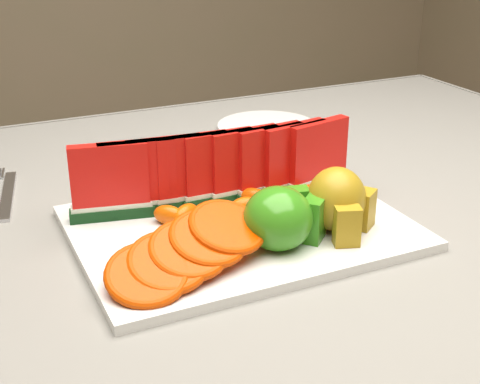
{
  "coord_description": "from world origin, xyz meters",
  "views": [
    {
      "loc": [
        -0.3,
        -0.73,
        1.13
      ],
      "look_at": [
        0.02,
        -0.05,
        0.81
      ],
      "focal_mm": 50.0,
      "sensor_mm": 36.0,
      "label": 1
    }
  ],
  "objects_px": {
    "side_plate": "(267,127)",
    "fork": "(7,193)",
    "apple_cluster": "(283,218)",
    "pear_cluster": "(339,201)",
    "platter": "(240,228)"
  },
  "relations": [
    {
      "from": "apple_cluster",
      "to": "side_plate",
      "type": "height_order",
      "value": "apple_cluster"
    },
    {
      "from": "side_plate",
      "to": "fork",
      "type": "distance_m",
      "value": 0.48
    },
    {
      "from": "side_plate",
      "to": "fork",
      "type": "height_order",
      "value": "side_plate"
    },
    {
      "from": "apple_cluster",
      "to": "pear_cluster",
      "type": "height_order",
      "value": "pear_cluster"
    },
    {
      "from": "platter",
      "to": "fork",
      "type": "bearing_deg",
      "value": 135.29
    },
    {
      "from": "fork",
      "to": "pear_cluster",
      "type": "bearing_deg",
      "value": -42.0
    },
    {
      "from": "apple_cluster",
      "to": "pear_cluster",
      "type": "distance_m",
      "value": 0.08
    },
    {
      "from": "pear_cluster",
      "to": "fork",
      "type": "xyz_separation_m",
      "value": [
        -0.35,
        0.31,
        -0.05
      ]
    },
    {
      "from": "apple_cluster",
      "to": "pear_cluster",
      "type": "bearing_deg",
      "value": 1.16
    },
    {
      "from": "platter",
      "to": "pear_cluster",
      "type": "relative_size",
      "value": 4.44
    },
    {
      "from": "platter",
      "to": "fork",
      "type": "xyz_separation_m",
      "value": [
        -0.25,
        0.24,
        -0.0
      ]
    },
    {
      "from": "fork",
      "to": "apple_cluster",
      "type": "bearing_deg",
      "value": -49.28
    },
    {
      "from": "side_plate",
      "to": "fork",
      "type": "bearing_deg",
      "value": -167.07
    },
    {
      "from": "platter",
      "to": "pear_cluster",
      "type": "distance_m",
      "value": 0.13
    },
    {
      "from": "apple_cluster",
      "to": "fork",
      "type": "relative_size",
      "value": 0.6
    }
  ]
}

